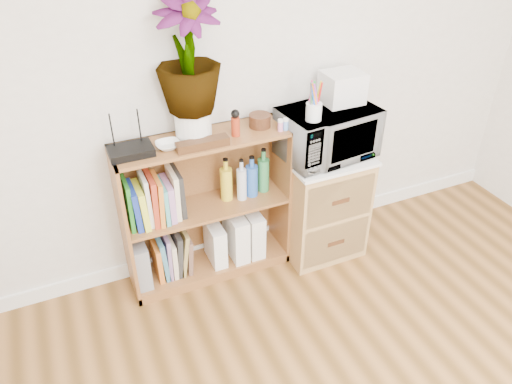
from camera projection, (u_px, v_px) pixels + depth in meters
skirting_board at (251, 236)px, 3.45m from camera, size 4.00×0.02×0.10m
bookshelf at (206, 209)px, 2.99m from camera, size 1.00×0.30×0.95m
wicker_unit at (320, 204)px, 3.25m from camera, size 0.50×0.45×0.70m
microwave at (327, 133)px, 2.96m from camera, size 0.58×0.43×0.30m
pen_cup at (314, 112)px, 2.73m from camera, size 0.09×0.09×0.10m
small_appliance at (342, 87)px, 2.91m from camera, size 0.23×0.19×0.18m
router at (131, 151)px, 2.57m from camera, size 0.23×0.15×0.04m
white_bowl at (168, 145)px, 2.63m from camera, size 0.13×0.13×0.03m
plant_pot at (193, 124)px, 2.68m from camera, size 0.20×0.20×0.17m
potted_plant at (188, 55)px, 2.47m from camera, size 0.33×0.33×0.60m
trinket_box at (203, 144)px, 2.63m from camera, size 0.28×0.07×0.05m
kokeshi_doll at (236, 127)px, 2.73m from camera, size 0.05×0.05×0.11m
wooden_bowl at (260, 120)px, 2.83m from camera, size 0.12×0.12×0.07m
paint_jars at (286, 125)px, 2.80m from camera, size 0.11×0.04×0.06m
file_box at (139, 261)px, 2.99m from camera, size 0.09×0.24×0.30m
magazine_holder_left at (215, 243)px, 3.15m from camera, size 0.09×0.22×0.27m
magazine_holder_mid at (236, 235)px, 3.18m from camera, size 0.10×0.25×0.31m
magazine_holder_right at (252, 231)px, 3.22m from camera, size 0.10×0.24×0.30m
cookbooks at (154, 199)px, 2.80m from camera, size 0.32×0.20×0.30m
liquor_bottles at (253, 175)px, 3.00m from camera, size 0.40×0.07×0.29m
lower_books at (172, 254)px, 3.06m from camera, size 0.23×0.19×0.30m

